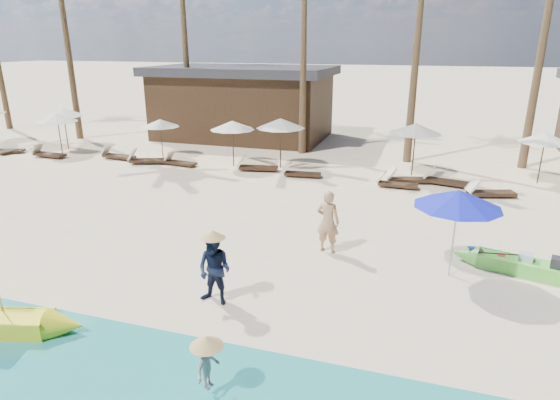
% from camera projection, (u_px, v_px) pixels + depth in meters
% --- Properties ---
extents(ground, '(240.00, 240.00, 0.00)m').
position_uv_depth(ground, '(285.00, 287.00, 11.40)').
color(ground, beige).
rests_on(ground, ground).
extents(green_canoe, '(4.77, 1.48, 0.62)m').
position_uv_depth(green_canoe, '(541.00, 270.00, 11.81)').
color(green_canoe, '#63E044').
rests_on(green_canoe, ground).
extents(tourist, '(0.71, 0.51, 1.81)m').
position_uv_depth(tourist, '(328.00, 222.00, 13.06)').
color(tourist, tan).
rests_on(tourist, ground).
extents(vendor_green, '(0.89, 0.73, 1.67)m').
position_uv_depth(vendor_green, '(215.00, 270.00, 10.46)').
color(vendor_green, '#121932').
rests_on(vendor_green, ground).
extents(vendor_yellow, '(0.41, 0.61, 0.87)m').
position_uv_depth(vendor_yellow, '(208.00, 365.00, 7.69)').
color(vendor_yellow, gray).
rests_on(vendor_yellow, ground).
extents(blue_umbrella, '(2.13, 2.13, 2.29)m').
position_uv_depth(blue_umbrella, '(458.00, 199.00, 11.32)').
color(blue_umbrella, '#99999E').
rests_on(blue_umbrella, ground).
extents(resort_parasol_1, '(2.21, 2.21, 2.28)m').
position_uv_depth(resort_parasol_1, '(63.00, 112.00, 25.50)').
color(resort_parasol_1, '#352316').
rests_on(resort_parasol_1, ground).
extents(lounger_1_right, '(1.79, 0.99, 0.58)m').
position_uv_depth(lounger_1_right, '(6.00, 150.00, 25.13)').
color(lounger_1_right, '#352316').
rests_on(lounger_1_right, ground).
extents(resort_parasol_2, '(2.05, 2.05, 2.11)m').
position_uv_depth(resort_parasol_2, '(57.00, 118.00, 24.53)').
color(resort_parasol_2, '#352316').
rests_on(resort_parasol_2, ground).
extents(lounger_2_left, '(1.86, 0.65, 0.62)m').
position_uv_depth(lounger_2_left, '(48.00, 153.00, 24.20)').
color(lounger_2_left, '#352316').
rests_on(lounger_2_left, ground).
extents(resort_parasol_3, '(1.91, 1.91, 1.97)m').
position_uv_depth(resort_parasol_3, '(160.00, 123.00, 23.72)').
color(resort_parasol_3, '#352316').
rests_on(resort_parasol_3, ground).
extents(lounger_3_left, '(1.85, 0.71, 0.62)m').
position_uv_depth(lounger_3_left, '(117.00, 155.00, 23.83)').
color(lounger_3_left, '#352316').
rests_on(lounger_3_left, ground).
extents(lounger_3_right, '(2.05, 1.18, 0.66)m').
position_uv_depth(lounger_3_right, '(146.00, 159.00, 22.90)').
color(lounger_3_right, '#352316').
rests_on(lounger_3_right, ground).
extents(resort_parasol_4, '(2.11, 2.11, 2.18)m').
position_uv_depth(resort_parasol_4, '(232.00, 125.00, 21.97)').
color(resort_parasol_4, '#352316').
rests_on(resort_parasol_4, ground).
extents(lounger_4_left, '(1.69, 0.72, 0.56)m').
position_uv_depth(lounger_4_left, '(179.00, 162.00, 22.60)').
color(lounger_4_left, '#352316').
rests_on(lounger_4_left, ground).
extents(lounger_4_right, '(1.94, 0.90, 0.64)m').
position_uv_depth(lounger_4_right, '(255.00, 166.00, 21.64)').
color(lounger_4_right, '#352316').
rests_on(lounger_4_right, ground).
extents(resort_parasol_5, '(2.28, 2.28, 2.35)m').
position_uv_depth(resort_parasol_5, '(281.00, 123.00, 21.58)').
color(resort_parasol_5, '#352316').
rests_on(resort_parasol_5, ground).
extents(lounger_5_left, '(1.72, 0.68, 0.57)m').
position_uv_depth(lounger_5_left, '(300.00, 173.00, 20.68)').
color(lounger_5_left, '#352316').
rests_on(lounger_5_left, ground).
extents(resort_parasol_6, '(2.26, 2.26, 2.33)m').
position_uv_depth(resort_parasol_6, '(416.00, 129.00, 20.32)').
color(resort_parasol_6, '#352316').
rests_on(resort_parasol_6, ground).
extents(lounger_6_left, '(1.69, 0.56, 0.57)m').
position_uv_depth(lounger_6_left, '(395.00, 183.00, 19.15)').
color(lounger_6_left, '#352316').
rests_on(lounger_6_left, ground).
extents(lounger_6_right, '(1.92, 1.06, 0.63)m').
position_uv_depth(lounger_6_right, '(406.00, 178.00, 19.74)').
color(lounger_6_right, '#352316').
rests_on(lounger_6_right, ground).
extents(resort_parasol_7, '(2.09, 2.09, 2.16)m').
position_uv_depth(resort_parasol_7, '(545.00, 138.00, 19.20)').
color(resort_parasol_7, '#352316').
rests_on(resort_parasol_7, ground).
extents(lounger_7_left, '(2.01, 1.03, 0.65)m').
position_uv_depth(lounger_7_left, '(446.00, 180.00, 19.44)').
color(lounger_7_left, '#352316').
rests_on(lounger_7_left, ground).
extents(lounger_7_right, '(1.93, 1.10, 0.63)m').
position_uv_depth(lounger_7_right, '(488.00, 192.00, 17.97)').
color(lounger_7_right, '#352316').
rests_on(lounger_7_right, ground).
extents(pavilion_west, '(10.80, 6.60, 4.30)m').
position_uv_depth(pavilion_west, '(243.00, 102.00, 28.79)').
color(pavilion_west, '#352316').
rests_on(pavilion_west, ground).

